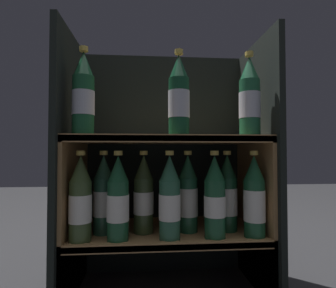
{
  "coord_description": "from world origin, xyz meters",
  "views": [
    {
      "loc": [
        -0.07,
        -0.78,
        0.49
      ],
      "look_at": [
        0.0,
        0.11,
        0.52
      ],
      "focal_mm": 28.0,
      "sensor_mm": 36.0,
      "label": 1
    }
  ],
  "objects_px": {
    "bottle_upper_front_2": "(250,99)",
    "bottle_lower_back_1": "(144,196)",
    "bottle_lower_front_0": "(80,201)",
    "bottle_lower_front_1": "(118,201)",
    "bottle_lower_back_0": "(103,197)",
    "bottle_upper_front_1": "(179,98)",
    "bottle_lower_back_3": "(227,195)",
    "bottle_lower_front_2": "(168,200)",
    "bottle_lower_back_2": "(188,196)",
    "bottle_lower_front_3": "(215,199)",
    "bottle_lower_front_4": "(254,199)",
    "bottle_upper_front_0": "(83,96)"
  },
  "relations": [
    {
      "from": "bottle_upper_front_0",
      "to": "bottle_lower_front_1",
      "type": "distance_m",
      "value": 0.34
    },
    {
      "from": "bottle_lower_front_4",
      "to": "bottle_upper_front_0",
      "type": "bearing_deg",
      "value": -180.0
    },
    {
      "from": "bottle_upper_front_1",
      "to": "bottle_lower_back_0",
      "type": "xyz_separation_m",
      "value": [
        -0.25,
        0.08,
        -0.32
      ]
    },
    {
      "from": "bottle_lower_front_2",
      "to": "bottle_lower_back_0",
      "type": "distance_m",
      "value": 0.23
    },
    {
      "from": "bottle_upper_front_2",
      "to": "bottle_lower_back_1",
      "type": "height_order",
      "value": "bottle_upper_front_2"
    },
    {
      "from": "bottle_lower_front_1",
      "to": "bottle_lower_front_2",
      "type": "distance_m",
      "value": 0.16
    },
    {
      "from": "bottle_upper_front_2",
      "to": "bottle_lower_front_3",
      "type": "relative_size",
      "value": 1.0
    },
    {
      "from": "bottle_lower_front_3",
      "to": "bottle_lower_front_0",
      "type": "bearing_deg",
      "value": 180.0
    },
    {
      "from": "bottle_upper_front_2",
      "to": "bottle_lower_back_0",
      "type": "xyz_separation_m",
      "value": [
        -0.48,
        0.08,
        -0.32
      ]
    },
    {
      "from": "bottle_lower_front_2",
      "to": "bottle_lower_front_4",
      "type": "height_order",
      "value": "same"
    },
    {
      "from": "bottle_lower_front_4",
      "to": "bottle_lower_back_0",
      "type": "distance_m",
      "value": 0.5
    },
    {
      "from": "bottle_lower_front_2",
      "to": "bottle_lower_front_3",
      "type": "relative_size",
      "value": 1.0
    },
    {
      "from": "bottle_lower_front_0",
      "to": "bottle_lower_front_1",
      "type": "xyz_separation_m",
      "value": [
        0.11,
        0.0,
        0.0
      ]
    },
    {
      "from": "bottle_upper_front_0",
      "to": "bottle_lower_back_1",
      "type": "relative_size",
      "value": 1.0
    },
    {
      "from": "bottle_lower_front_3",
      "to": "bottle_lower_back_1",
      "type": "relative_size",
      "value": 1.0
    },
    {
      "from": "bottle_lower_front_0",
      "to": "bottle_lower_front_1",
      "type": "bearing_deg",
      "value": 0.0
    },
    {
      "from": "bottle_lower_front_2",
      "to": "bottle_lower_back_1",
      "type": "xyz_separation_m",
      "value": [
        -0.08,
        0.08,
        0.0
      ]
    },
    {
      "from": "bottle_lower_front_3",
      "to": "bottle_lower_back_1",
      "type": "xyz_separation_m",
      "value": [
        -0.23,
        0.08,
        -0.0
      ]
    },
    {
      "from": "bottle_upper_front_1",
      "to": "bottle_lower_back_0",
      "type": "bearing_deg",
      "value": 162.81
    },
    {
      "from": "bottle_lower_front_2",
      "to": "bottle_lower_back_0",
      "type": "height_order",
      "value": "same"
    },
    {
      "from": "bottle_lower_front_4",
      "to": "bottle_lower_back_3",
      "type": "xyz_separation_m",
      "value": [
        -0.07,
        0.08,
        0.0
      ]
    },
    {
      "from": "bottle_lower_back_3",
      "to": "bottle_upper_front_2",
      "type": "bearing_deg",
      "value": -55.63
    },
    {
      "from": "bottle_lower_front_1",
      "to": "bottle_upper_front_2",
      "type": "bearing_deg",
      "value": 0.0
    },
    {
      "from": "bottle_upper_front_1",
      "to": "bottle_lower_front_2",
      "type": "bearing_deg",
      "value": 180.0
    },
    {
      "from": "bottle_upper_front_1",
      "to": "bottle_upper_front_2",
      "type": "height_order",
      "value": "same"
    },
    {
      "from": "bottle_upper_front_0",
      "to": "bottle_lower_front_3",
      "type": "height_order",
      "value": "bottle_upper_front_0"
    },
    {
      "from": "bottle_lower_front_1",
      "to": "bottle_lower_back_2",
      "type": "distance_m",
      "value": 0.24
    },
    {
      "from": "bottle_lower_front_0",
      "to": "bottle_lower_front_2",
      "type": "xyz_separation_m",
      "value": [
        0.27,
        -0.0,
        0.0
      ]
    },
    {
      "from": "bottle_lower_front_2",
      "to": "bottle_lower_front_0",
      "type": "bearing_deg",
      "value": 180.0
    },
    {
      "from": "bottle_upper_front_0",
      "to": "bottle_lower_front_0",
      "type": "relative_size",
      "value": 1.0
    },
    {
      "from": "bottle_lower_front_1",
      "to": "bottle_lower_back_2",
      "type": "bearing_deg",
      "value": 18.36
    },
    {
      "from": "bottle_upper_front_0",
      "to": "bottle_lower_front_1",
      "type": "relative_size",
      "value": 1.0
    },
    {
      "from": "bottle_lower_front_0",
      "to": "bottle_lower_front_1",
      "type": "relative_size",
      "value": 1.0
    },
    {
      "from": "bottle_lower_front_4",
      "to": "bottle_lower_front_1",
      "type": "bearing_deg",
      "value": 180.0
    },
    {
      "from": "bottle_lower_front_1",
      "to": "bottle_lower_back_1",
      "type": "distance_m",
      "value": 0.11
    },
    {
      "from": "bottle_upper_front_1",
      "to": "bottle_lower_back_3",
      "type": "height_order",
      "value": "bottle_upper_front_1"
    },
    {
      "from": "bottle_upper_front_2",
      "to": "bottle_lower_back_1",
      "type": "bearing_deg",
      "value": 167.48
    },
    {
      "from": "bottle_lower_front_4",
      "to": "bottle_lower_back_0",
      "type": "height_order",
      "value": "same"
    },
    {
      "from": "bottle_upper_front_1",
      "to": "bottle_upper_front_2",
      "type": "xyz_separation_m",
      "value": [
        0.23,
        0.0,
        0.0
      ]
    },
    {
      "from": "bottle_lower_back_0",
      "to": "bottle_lower_back_2",
      "type": "relative_size",
      "value": 1.0
    },
    {
      "from": "bottle_lower_back_0",
      "to": "bottle_lower_back_2",
      "type": "height_order",
      "value": "same"
    },
    {
      "from": "bottle_lower_front_0",
      "to": "bottle_upper_front_1",
      "type": "bearing_deg",
      "value": -0.0
    },
    {
      "from": "bottle_lower_front_1",
      "to": "bottle_lower_back_2",
      "type": "height_order",
      "value": "same"
    },
    {
      "from": "bottle_upper_front_2",
      "to": "bottle_lower_back_0",
      "type": "bearing_deg",
      "value": 170.94
    },
    {
      "from": "bottle_lower_front_1",
      "to": "bottle_lower_back_3",
      "type": "height_order",
      "value": "same"
    },
    {
      "from": "bottle_lower_front_0",
      "to": "bottle_lower_back_2",
      "type": "relative_size",
      "value": 1.0
    },
    {
      "from": "bottle_upper_front_0",
      "to": "bottle_upper_front_1",
      "type": "relative_size",
      "value": 1.0
    },
    {
      "from": "bottle_lower_front_1",
      "to": "bottle_lower_back_1",
      "type": "bearing_deg",
      "value": 44.46
    },
    {
      "from": "bottle_lower_back_0",
      "to": "bottle_lower_back_3",
      "type": "bearing_deg",
      "value": -0.0
    },
    {
      "from": "bottle_lower_back_0",
      "to": "bottle_lower_back_3",
      "type": "xyz_separation_m",
      "value": [
        0.43,
        -0.0,
        -0.0
      ]
    }
  ]
}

